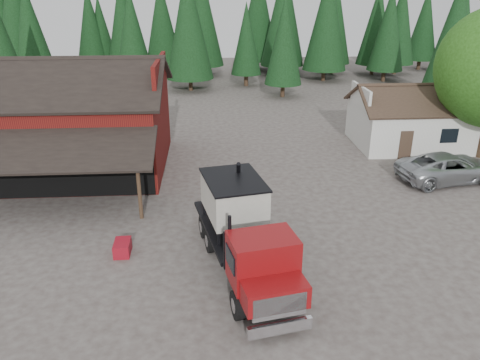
{
  "coord_description": "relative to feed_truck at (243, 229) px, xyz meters",
  "views": [
    {
      "loc": [
        -1.95,
        -19.83,
        11.17
      ],
      "look_at": [
        -0.45,
        2.57,
        1.8
      ],
      "focal_mm": 35.0,
      "sensor_mm": 36.0,
      "label": 1
    }
  ],
  "objects": [
    {
      "name": "feed_truck",
      "position": [
        0.0,
        0.0,
        0.0
      ],
      "size": [
        4.17,
        9.36,
        4.09
      ],
      "rotation": [
        0.0,
        0.0,
        0.2
      ],
      "color": "black",
      "rests_on": "ground"
    },
    {
      "name": "ground",
      "position": [
        0.67,
        2.93,
        -1.91
      ],
      "size": [
        120.0,
        120.0,
        0.0
      ],
      "primitive_type": "plane",
      "color": "#473D38",
      "rests_on": "ground"
    },
    {
      "name": "red_barn",
      "position": [
        -10.33,
        12.84,
        0.78
      ],
      "size": [
        12.8,
        13.63,
        7.18
      ],
      "color": "maroon",
      "rests_on": "ground"
    },
    {
      "name": "near_pine_b",
      "position": [
        6.67,
        32.93,
        3.98
      ],
      "size": [
        3.96,
        3.96,
        10.4
      ],
      "color": "#382619",
      "rests_on": "ground"
    },
    {
      "name": "conifer_backdrop",
      "position": [
        0.67,
        44.93,
        -1.91
      ],
      "size": [
        76.0,
        16.0,
        16.0
      ],
      "primitive_type": null,
      "color": "black",
      "rests_on": "ground"
    },
    {
      "name": "near_pine_c",
      "position": [
        22.67,
        28.93,
        4.98
      ],
      "size": [
        4.84,
        4.84,
        12.4
      ],
      "color": "#382619",
      "rests_on": "ground"
    },
    {
      "name": "equip_box",
      "position": [
        -5.33,
        1.57,
        -1.61
      ],
      "size": [
        0.73,
        1.12,
        0.6
      ],
      "primitive_type": "cube",
      "rotation": [
        0.0,
        0.0,
        0.02
      ],
      "color": "maroon",
      "rests_on": "ground"
    },
    {
      "name": "silver_car",
      "position": [
        13.24,
        8.85,
        -1.04
      ],
      "size": [
        6.67,
        3.93,
        1.74
      ],
      "primitive_type": "imported",
      "rotation": [
        0.0,
        0.0,
        1.75
      ],
      "color": "#AFB2B7",
      "rests_on": "ground"
    },
    {
      "name": "near_pine_d",
      "position": [
        -3.33,
        36.93,
        5.48
      ],
      "size": [
        5.28,
        5.28,
        13.4
      ],
      "color": "#382619",
      "rests_on": "ground"
    },
    {
      "name": "farmhouse",
      "position": [
        13.67,
        15.93,
        -0.24
      ],
      "size": [
        8.6,
        6.42,
        4.65
      ],
      "color": "silver",
      "rests_on": "ground"
    }
  ]
}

